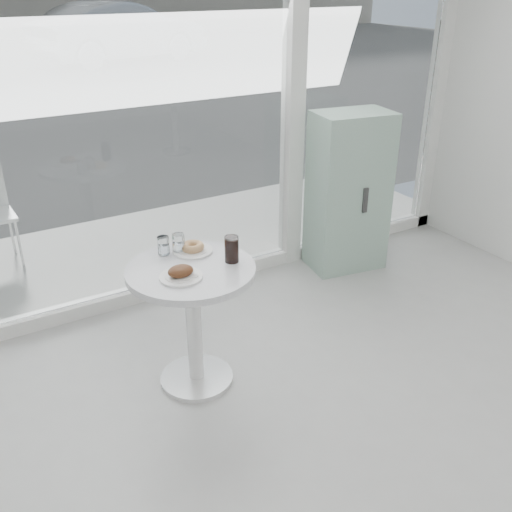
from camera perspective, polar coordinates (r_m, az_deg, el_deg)
storefront at (r=4.08m, az=-6.34°, el=19.02°), size 5.00×0.14×3.00m
main_table at (r=3.26m, az=-6.36°, el=-4.57°), size 0.72×0.72×0.77m
patio_deck at (r=5.24m, az=-9.86°, el=1.13°), size 5.60×1.60×0.05m
mint_cabinet at (r=4.68m, az=9.21°, el=6.30°), size 0.65×0.49×1.29m
car_silver at (r=17.34m, az=-13.40°, el=20.92°), size 5.17×2.96×1.61m
plate_fritter at (r=3.05m, az=-7.48°, el=-1.69°), size 0.23×0.23×0.07m
plate_donut at (r=3.32m, az=-6.35°, el=0.76°), size 0.23×0.23×0.06m
water_tumbler_a at (r=3.31m, az=-9.23°, el=0.94°), size 0.07×0.07×0.11m
water_tumbler_b at (r=3.31m, az=-7.76°, el=1.15°), size 0.07×0.07×0.12m
cola_glass at (r=3.17m, az=-2.45°, el=0.65°), size 0.08×0.08×0.15m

